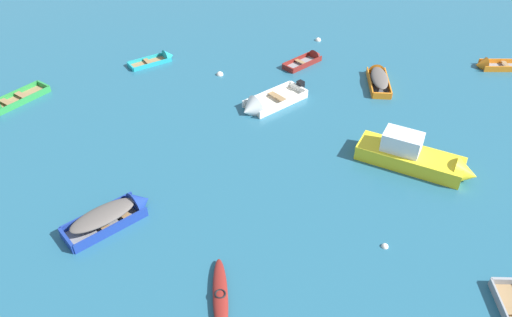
{
  "coord_description": "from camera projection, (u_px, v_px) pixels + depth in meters",
  "views": [
    {
      "loc": [
        -3.07,
        -2.25,
        15.93
      ],
      "look_at": [
        0.0,
        17.7,
        0.15
      ],
      "focal_mm": 33.94,
      "sensor_mm": 36.0,
      "label": 1
    }
  ],
  "objects": [
    {
      "name": "rowboat_orange_midfield_right",
      "position": [
        491.0,
        66.0,
        33.9
      ],
      "size": [
        3.65,
        1.69,
        1.09
      ],
      "color": "gray",
      "rests_on": "ground_plane"
    },
    {
      "name": "mooring_buoy_outer_edge",
      "position": [
        318.0,
        40.0,
        37.64
      ],
      "size": [
        0.44,
        0.44,
        0.44
      ],
      "primitive_type": "sphere",
      "color": "silver",
      "rests_on": "ground_plane"
    },
    {
      "name": "kayak_maroon_back_row_left",
      "position": [
        220.0,
        296.0,
        18.74
      ],
      "size": [
        0.82,
        3.76,
        0.35
      ],
      "color": "maroon",
      "rests_on": "ground_plane"
    },
    {
      "name": "rowboat_orange_near_left",
      "position": [
        378.0,
        76.0,
        32.35
      ],
      "size": [
        2.07,
        4.17,
        1.13
      ],
      "color": "#4C4C51",
      "rests_on": "ground_plane"
    },
    {
      "name": "motor_launch_yellow_near_right",
      "position": [
        418.0,
        158.0,
        24.94
      ],
      "size": [
        5.83,
        4.88,
        2.1
      ],
      "color": "yellow",
      "rests_on": "ground_plane"
    },
    {
      "name": "mooring_buoy_between_boats_right",
      "position": [
        385.0,
        247.0,
        20.97
      ],
      "size": [
        0.31,
        0.31,
        0.31
      ],
      "primitive_type": "sphere",
      "color": "silver",
      "rests_on": "ground_plane"
    },
    {
      "name": "rowboat_green_cluster_inner",
      "position": [
        3.0,
        105.0,
        29.77
      ],
      "size": [
        3.79,
        3.82,
        1.22
      ],
      "color": "#99754C",
      "rests_on": "ground_plane"
    },
    {
      "name": "rowboat_deep_blue_far_right",
      "position": [
        117.0,
        213.0,
        22.09
      ],
      "size": [
        4.22,
        3.36,
        1.34
      ],
      "color": "gray",
      "rests_on": "ground_plane"
    },
    {
      "name": "rowboat_maroon_center",
      "position": [
        310.0,
        59.0,
        34.8
      ],
      "size": [
        3.4,
        2.73,
        0.99
      ],
      "color": "gray",
      "rests_on": "ground_plane"
    },
    {
      "name": "mooring_buoy_midfield",
      "position": [
        220.0,
        75.0,
        33.23
      ],
      "size": [
        0.47,
        0.47,
        0.47
      ],
      "primitive_type": "sphere",
      "color": "silver",
      "rests_on": "ground_plane"
    },
    {
      "name": "rowboat_turquoise_far_back",
      "position": [
        162.0,
        58.0,
        34.88
      ],
      "size": [
        3.48,
        2.37,
        1.06
      ],
      "color": "#99754C",
      "rests_on": "ground_plane"
    },
    {
      "name": "rowboat_white_cluster_outer",
      "position": [
        261.0,
        106.0,
        29.66
      ],
      "size": [
        4.75,
        3.72,
        1.55
      ],
      "color": "beige",
      "rests_on": "ground_plane"
    }
  ]
}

